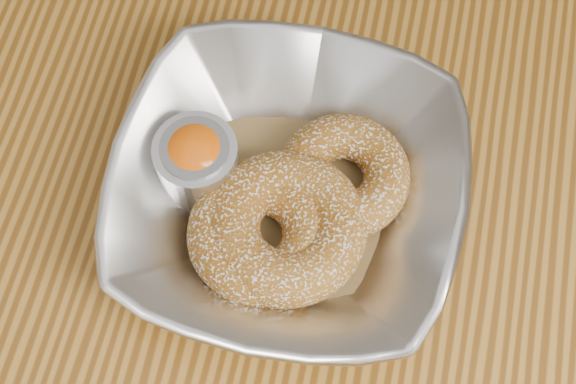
% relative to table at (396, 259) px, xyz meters
% --- Properties ---
extents(table, '(1.20, 0.80, 0.75)m').
position_rel_table_xyz_m(table, '(0.00, 0.00, 0.00)').
color(table, '#8C5C1E').
rests_on(table, ground_plane).
extents(serving_bowl, '(0.23, 0.23, 0.06)m').
position_rel_table_xyz_m(serving_bowl, '(-0.09, -0.01, 0.13)').
color(serving_bowl, silver).
rests_on(serving_bowl, table).
extents(parchment, '(0.19, 0.19, 0.00)m').
position_rel_table_xyz_m(parchment, '(-0.09, -0.01, 0.11)').
color(parchment, olive).
rests_on(parchment, table).
extents(donut_back, '(0.10, 0.10, 0.03)m').
position_rel_table_xyz_m(donut_back, '(-0.05, 0.01, 0.12)').
color(donut_back, '#905718').
rests_on(donut_back, parchment).
extents(donut_front, '(0.13, 0.13, 0.03)m').
position_rel_table_xyz_m(donut_front, '(-0.10, -0.05, 0.13)').
color(donut_front, '#905718').
rests_on(donut_front, parchment).
extents(donut_extra, '(0.13, 0.13, 0.04)m').
position_rel_table_xyz_m(donut_extra, '(-0.08, -0.04, 0.13)').
color(donut_extra, '#905718').
rests_on(donut_extra, parchment).
extents(ramekin, '(0.06, 0.06, 0.05)m').
position_rel_table_xyz_m(ramekin, '(-0.15, -0.01, 0.13)').
color(ramekin, silver).
rests_on(ramekin, table).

